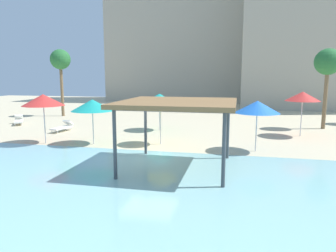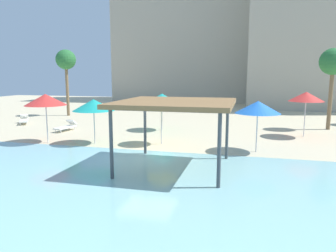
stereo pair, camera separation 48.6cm
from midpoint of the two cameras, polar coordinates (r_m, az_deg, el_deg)
ground_plane at (r=15.16m, az=-2.73°, el=-5.96°), size 80.00×80.00×0.00m
lagoon_water at (r=10.50m, az=-11.33°, el=-13.01°), size 44.00×13.50×0.04m
shade_pavilion at (r=13.17m, az=2.42°, el=3.83°), size 4.73×4.73×2.89m
beach_umbrella_red_0 at (r=22.06m, az=24.18°, el=4.84°), size 2.20×2.20×2.90m
beach_umbrella_teal_1 at (r=18.53m, az=-12.50°, el=3.71°), size 2.39×2.39×2.59m
beach_umbrella_red_2 at (r=19.55m, az=-20.50°, el=4.45°), size 2.38×2.38×2.87m
beach_umbrella_yellow_3 at (r=17.96m, az=-0.44°, el=4.11°), size 1.91×1.91×2.64m
beach_umbrella_teal_4 at (r=22.70m, az=-0.48°, el=5.08°), size 2.19×2.19×2.64m
beach_umbrella_blue_5 at (r=16.85m, az=16.65°, el=3.25°), size 2.30×2.30×2.65m
lounge_chair_0 at (r=23.74m, az=-17.21°, el=-0.02°), size 0.86×1.96×0.74m
lounge_chair_2 at (r=28.42m, az=-24.02°, el=1.05°), size 1.57×1.90×0.74m
palm_tree_0 at (r=25.86m, az=28.04°, el=9.91°), size 1.90×1.90×5.84m
palm_tree_2 at (r=32.49m, az=-17.47°, el=11.06°), size 1.90×1.90×6.37m
hotel_block_0 at (r=50.70m, az=5.04°, el=15.58°), size 23.46×9.76×19.30m
hotel_block_1 at (r=43.56m, az=27.78°, el=16.43°), size 18.84×9.97×20.45m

